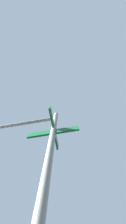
{
  "coord_description": "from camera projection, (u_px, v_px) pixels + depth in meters",
  "views": [
    {
      "loc": [
        -8.36,
        -6.68,
        1.5
      ],
      "look_at": [
        -7.52,
        -6.85,
        4.68
      ],
      "focal_mm": 23.81,
      "sensor_mm": 36.0,
      "label": 1
    }
  ],
  "objects": []
}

